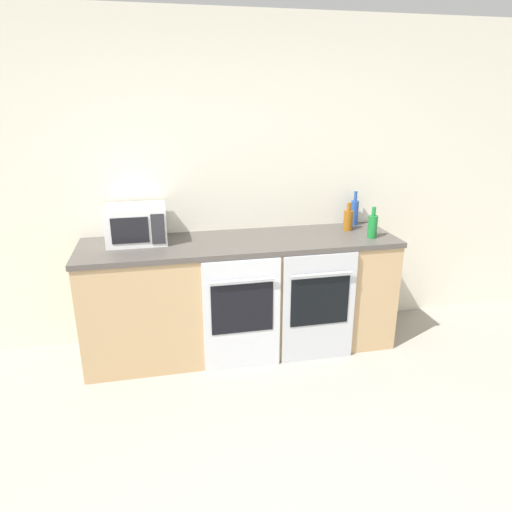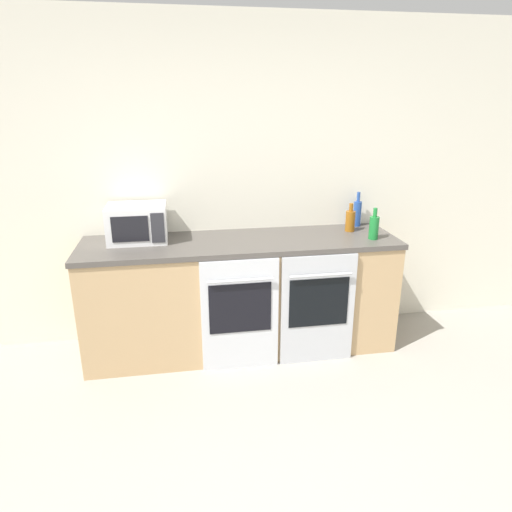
# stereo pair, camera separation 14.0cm
# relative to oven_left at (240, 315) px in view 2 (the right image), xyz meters

# --- Properties ---
(wall_back) EXTENTS (10.00, 0.06, 2.60)m
(wall_back) POSITION_rel_oven_left_xyz_m (0.06, 0.69, 0.85)
(wall_back) COLOR silver
(wall_back) RESTS_ON ground_plane
(counter_back) EXTENTS (2.46, 0.67, 0.92)m
(counter_back) POSITION_rel_oven_left_xyz_m (0.06, 0.34, 0.01)
(counter_back) COLOR tan
(counter_back) RESTS_ON ground_plane
(oven_left) EXTENTS (0.57, 0.06, 0.88)m
(oven_left) POSITION_rel_oven_left_xyz_m (0.00, 0.00, 0.00)
(oven_left) COLOR silver
(oven_left) RESTS_ON ground_plane
(oven_right) EXTENTS (0.57, 0.06, 0.88)m
(oven_right) POSITION_rel_oven_left_xyz_m (0.60, 0.00, 0.00)
(oven_right) COLOR #B7BABF
(oven_right) RESTS_ON ground_plane
(microwave) EXTENTS (0.44, 0.34, 0.28)m
(microwave) POSITION_rel_oven_left_xyz_m (-0.72, 0.46, 0.62)
(microwave) COLOR silver
(microwave) RESTS_ON counter_back
(bottle_green) EXTENTS (0.07, 0.07, 0.25)m
(bottle_green) POSITION_rel_oven_left_xyz_m (1.08, 0.20, 0.57)
(bottle_green) COLOR #19722D
(bottle_green) RESTS_ON counter_back
(bottle_blue) EXTENTS (0.07, 0.07, 0.29)m
(bottle_blue) POSITION_rel_oven_left_xyz_m (1.10, 0.59, 0.59)
(bottle_blue) COLOR #234793
(bottle_blue) RESTS_ON counter_back
(bottle_amber) EXTENTS (0.08, 0.08, 0.23)m
(bottle_amber) POSITION_rel_oven_left_xyz_m (0.99, 0.45, 0.57)
(bottle_amber) COLOR #8C5114
(bottle_amber) RESTS_ON counter_back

